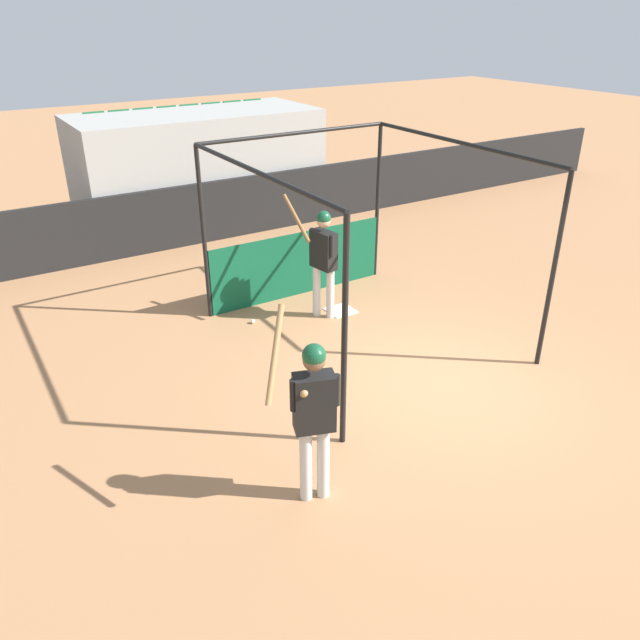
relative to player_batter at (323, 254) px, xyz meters
The scene contains 8 objects.
ground_plane 2.82m from the player_batter, 84.63° to the right, with size 60.00×60.00×0.00m, color #A8754C.
outfield_wall 4.50m from the player_batter, 86.89° to the left, with size 24.00×0.12×1.30m.
bleacher_section 5.74m from the player_batter, 87.57° to the left, with size 5.40×2.40×2.58m.
batting_cage 0.27m from the player_batter, 58.97° to the left, with size 3.48×4.03×2.85m.
home_plate 1.16m from the player_batter, ahead, with size 0.44×0.44×0.02m.
player_batter is the anchor object (origin of this frame).
player_waiting 4.30m from the player_batter, 123.50° to the right, with size 0.80×0.54×2.18m.
baseball 1.59m from the player_batter, 161.66° to the left, with size 0.07×0.07×0.07m.
Camera 1 is at (-5.24, -5.32, 4.66)m, focal length 35.00 mm.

